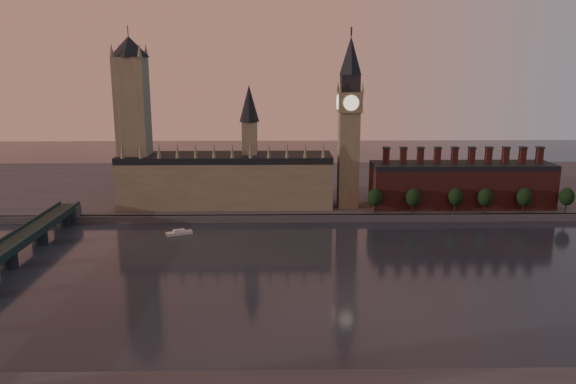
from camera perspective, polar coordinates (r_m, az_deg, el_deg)
ground at (r=245.12m, az=6.79°, el=-8.74°), size 900.00×900.00×0.00m
north_bank at (r=414.53m, az=3.52°, el=0.57°), size 900.00×182.00×4.00m
palace_of_westminster at (r=348.88m, az=-6.22°, el=1.48°), size 130.00×30.30×74.00m
victoria_tower at (r=353.14m, az=-15.47°, el=7.38°), size 24.00×24.00×108.00m
big_ben at (r=340.08m, az=6.24°, el=7.19°), size 15.00×15.00×107.00m
chimney_block at (r=361.40m, az=17.17°, el=0.76°), size 110.00×25.00×37.00m
embankment_tree_0 at (r=333.58m, az=8.83°, el=-0.55°), size 8.60×8.60×14.88m
embankment_tree_1 at (r=337.74m, az=12.60°, el=-0.55°), size 8.60×8.60×14.88m
embankment_tree_2 at (r=346.31m, az=16.65°, el=-0.45°), size 8.60×8.60×14.88m
embankment_tree_3 at (r=350.43m, az=19.39°, el=-0.49°), size 8.60×8.60×14.88m
embankment_tree_4 at (r=359.00m, az=22.87°, el=-0.47°), size 8.60×8.60×14.88m
embankment_tree_5 at (r=370.39m, az=26.46°, el=-0.43°), size 8.60×8.60×14.88m
river_boat at (r=309.47m, az=-11.01°, el=-4.07°), size 14.46×8.82×2.79m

